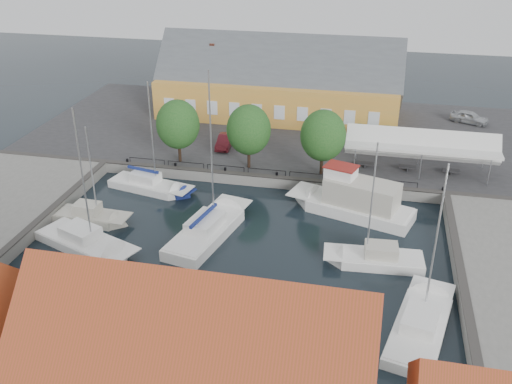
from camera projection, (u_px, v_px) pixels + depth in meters
ground at (240, 243)px, 44.86m from camera, size 140.00×140.00×0.00m
north_quay at (288, 134)px, 64.70m from camera, size 56.00×26.00×1.00m
quay_edge_fittings at (253, 203)px, 48.52m from camera, size 56.00×24.72×0.40m
warehouse at (274, 86)px, 68.09m from camera, size 28.56×14.00×9.55m
tent_canopy at (422, 145)px, 53.21m from camera, size 14.00×4.00×2.83m
quay_trees at (249, 130)px, 53.50m from camera, size 18.20×4.20×6.30m
car_silver at (470, 117)px, 66.12m from camera, size 4.61×3.22×1.46m
car_red at (225, 141)px, 59.61m from camera, size 1.59×4.03×1.30m
center_sailboat at (208, 232)px, 45.64m from camera, size 5.08×10.57×13.88m
trawler at (355, 203)px, 48.55m from camera, size 11.25×6.34×5.00m
east_boat_b at (376, 261)px, 42.08m from camera, size 7.55×2.93×10.22m
east_boat_c at (420, 328)px, 35.42m from camera, size 4.89×9.52×11.65m
west_boat_a at (149, 187)px, 53.08m from camera, size 8.50×4.05×10.99m
west_boat_b at (91, 219)px, 47.75m from camera, size 6.55×2.50×9.07m
west_boat_c at (85, 244)px, 44.18m from camera, size 9.29×5.90×12.03m
launch_sw at (31, 289)px, 39.27m from camera, size 4.63×4.58×0.98m
launch_nw at (169, 191)px, 52.70m from camera, size 5.14×3.22×0.88m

